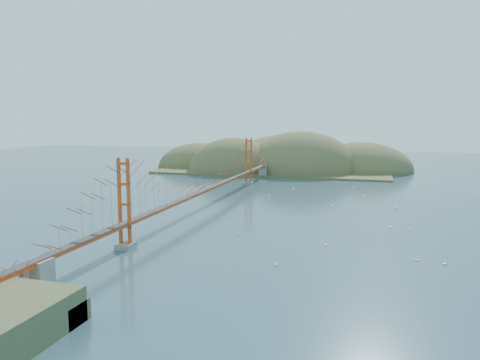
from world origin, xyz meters
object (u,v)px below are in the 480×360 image
(fort, at_px, (30,293))
(sailboat_0, at_px, (238,233))
(bridge, at_px, (207,169))
(sailboat_1, at_px, (391,226))
(sailboat_2, at_px, (416,259))

(fort, xyz_separation_m, sailboat_0, (11.37, 28.93, -0.52))
(sailboat_0, bearing_deg, bridge, 121.71)
(bridge, distance_m, sailboat_0, 23.42)
(fort, xyz_separation_m, sailboat_1, (32.74, 39.67, -0.51))
(sailboat_1, height_order, sailboat_2, sailboat_1)
(fort, height_order, sailboat_2, fort)
(sailboat_0, xyz_separation_m, sailboat_2, (23.81, -6.03, 0.00))
(bridge, distance_m, sailboat_1, 34.85)
(bridge, distance_m, sailboat_2, 44.06)
(bridge, height_order, sailboat_1, bridge)
(bridge, bearing_deg, sailboat_1, -14.08)
(bridge, relative_size, sailboat_1, 126.79)
(bridge, bearing_deg, sailboat_0, -58.29)
(sailboat_0, xyz_separation_m, sailboat_1, (21.37, 10.74, 0.01))
(fort, height_order, sailboat_1, fort)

